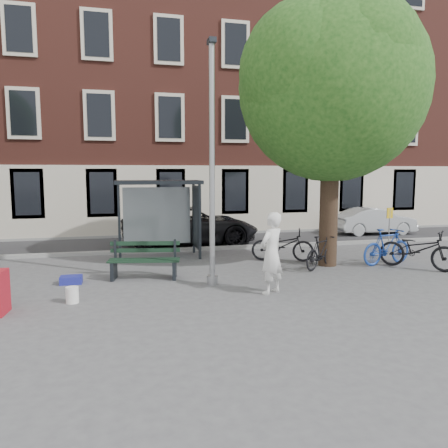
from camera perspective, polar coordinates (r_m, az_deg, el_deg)
ground at (r=11.39m, az=-1.53°, el=-7.93°), size 90.00×90.00×0.00m
road at (r=18.15m, az=-6.15°, el=-2.42°), size 40.00×4.00×0.01m
curb_near at (r=16.19m, az=-5.23°, el=-3.33°), size 40.00×0.25×0.12m
curb_far at (r=20.11m, az=-6.89°, el=-1.38°), size 40.00×0.25×0.12m
building_row at (r=24.24m, az=-8.29°, el=16.45°), size 30.00×8.00×14.00m
lamppost at (r=11.02m, az=-1.57°, el=6.22°), size 0.28×0.35×6.11m
tree_right at (r=13.97m, az=14.26°, el=17.82°), size 5.76×5.60×8.20m
bus_shelter at (r=15.01m, az=-7.11°, el=3.00°), size 2.85×1.45×2.62m
painter at (r=10.44m, az=6.22°, el=-3.80°), size 0.85×0.79×1.96m
bench at (r=12.15m, az=-10.35°, el=-4.90°), size 1.99×0.96×0.99m
bike_a at (r=14.40m, az=7.64°, el=-2.72°), size 2.14×1.42×1.06m
bike_b at (r=14.62m, az=20.51°, el=-2.77°), size 1.99×0.94×1.15m
bike_c at (r=14.36m, az=23.99°, el=-3.03°), size 2.06×2.23×1.18m
bike_d at (r=13.46m, az=12.58°, el=-3.59°), size 1.66×1.35×1.02m
car_dark at (r=17.69m, az=-4.41°, el=-0.17°), size 5.48×2.53×1.52m
car_silver at (r=21.66m, az=19.08°, el=0.39°), size 3.83×1.43×1.25m
blue_crate at (r=12.14m, az=-19.33°, el=-6.89°), size 0.55×0.40×0.20m
bucket_b at (r=10.37m, az=-19.21°, el=-8.74°), size 0.30×0.30×0.36m
notice_sign at (r=16.50m, az=20.80°, el=0.25°), size 0.28×0.09×1.65m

